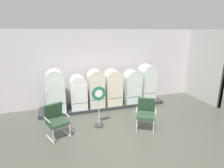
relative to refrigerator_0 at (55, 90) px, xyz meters
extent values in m
cube|color=#4C4E43|center=(1.94, -2.91, -1.02)|extent=(12.00, 10.00, 0.05)
cube|color=silver|center=(1.94, 0.75, 0.62)|extent=(11.76, 0.12, 3.24)
cube|color=#47443F|center=(1.94, 0.75, 1.89)|extent=(11.76, 0.07, 0.06)
cube|color=silver|center=(6.60, -0.41, 0.62)|extent=(0.12, 2.20, 3.24)
cube|color=#33281E|center=(6.60, -1.48, 0.05)|extent=(0.16, 0.06, 2.10)
cube|color=#2C3030|center=(1.94, 0.12, -0.94)|extent=(5.28, 0.95, 0.12)
cube|color=silver|center=(0.00, 0.00, -0.22)|extent=(0.69, 0.63, 1.30)
cylinder|color=silver|center=(0.00, 0.00, 0.43)|extent=(0.69, 0.62, 0.69)
cube|color=#383838|center=(0.00, -0.32, -0.46)|extent=(0.64, 0.01, 0.01)
cylinder|color=silver|center=(-0.29, -0.33, -0.07)|extent=(0.02, 0.02, 0.28)
cube|color=white|center=(0.87, 0.02, -0.35)|extent=(0.63, 0.66, 1.04)
cylinder|color=white|center=(0.87, 0.02, 0.16)|extent=(0.63, 0.65, 0.63)
cube|color=#383838|center=(0.87, -0.32, -0.54)|extent=(0.58, 0.01, 0.01)
cylinder|color=silver|center=(0.61, -0.33, -0.23)|extent=(0.02, 0.02, 0.28)
cube|color=silver|center=(1.59, 0.02, -0.26)|extent=(0.62, 0.67, 1.23)
cylinder|color=silver|center=(1.59, 0.02, 0.36)|extent=(0.62, 0.65, 0.62)
cube|color=#383838|center=(1.59, -0.32, -0.48)|extent=(0.57, 0.01, 0.01)
cylinder|color=silver|center=(1.84, -0.33, -0.11)|extent=(0.02, 0.02, 0.28)
cube|color=beige|center=(2.32, 0.03, -0.29)|extent=(0.66, 0.69, 1.16)
cylinder|color=beige|center=(2.32, 0.03, 0.29)|extent=(0.66, 0.67, 0.66)
cube|color=#383838|center=(2.32, -0.32, -0.50)|extent=(0.61, 0.01, 0.01)
cylinder|color=silver|center=(2.05, -0.33, -0.15)|extent=(0.02, 0.02, 0.28)
cube|color=silver|center=(3.19, -0.02, -0.34)|extent=(0.70, 0.59, 1.08)
cylinder|color=silver|center=(3.19, -0.02, 0.20)|extent=(0.70, 0.58, 0.70)
cube|color=#383838|center=(3.19, -0.32, -0.53)|extent=(0.64, 0.01, 0.01)
cylinder|color=silver|center=(2.90, -0.33, -0.21)|extent=(0.02, 0.02, 0.28)
cube|color=silver|center=(3.93, 0.03, -0.21)|extent=(0.60, 0.70, 1.33)
cylinder|color=silver|center=(3.93, 0.03, 0.45)|extent=(0.60, 0.69, 0.60)
cube|color=#383838|center=(3.93, -0.32, -0.45)|extent=(0.55, 0.01, 0.01)
cylinder|color=silver|center=(3.69, -0.33, -0.05)|extent=(0.02, 0.02, 0.28)
cylinder|color=silver|center=(-0.26, -1.85, -0.98)|extent=(0.24, 0.54, 0.04)
cylinder|color=silver|center=(-0.17, -2.10, -0.77)|extent=(0.05, 0.05, 0.42)
cylinder|color=silver|center=(0.23, -1.66, -0.98)|extent=(0.24, 0.54, 0.04)
cylinder|color=silver|center=(0.32, -1.91, -0.77)|extent=(0.05, 0.05, 0.42)
cube|color=#2D4933|center=(-0.02, -1.76, -0.52)|extent=(0.72, 0.69, 0.09)
cube|color=#2D4933|center=(-0.12, -1.50, -0.22)|extent=(0.59, 0.37, 0.50)
cylinder|color=silver|center=(-0.30, -1.87, -0.33)|extent=(0.20, 0.45, 0.04)
cylinder|color=silver|center=(0.26, -1.65, -0.33)|extent=(0.20, 0.45, 0.04)
cylinder|color=silver|center=(2.51, -2.03, -0.98)|extent=(0.32, 0.51, 0.04)
cylinder|color=silver|center=(2.38, -2.26, -0.77)|extent=(0.05, 0.05, 0.42)
cylinder|color=silver|center=(2.97, -2.29, -0.98)|extent=(0.32, 0.51, 0.04)
cylinder|color=silver|center=(2.84, -2.52, -0.77)|extent=(0.05, 0.05, 0.42)
cube|color=#2D4933|center=(2.74, -2.16, -0.52)|extent=(0.75, 0.73, 0.09)
cube|color=#2D4933|center=(2.88, -1.92, -0.22)|extent=(0.58, 0.43, 0.50)
cylinder|color=silver|center=(2.48, -2.01, -0.33)|extent=(0.26, 0.42, 0.04)
cylinder|color=silver|center=(3.00, -2.31, -0.33)|extent=(0.26, 0.42, 0.04)
cylinder|color=#2D2D30|center=(1.34, -1.46, -0.98)|extent=(0.32, 0.32, 0.03)
cylinder|color=silver|center=(1.34, -1.46, -0.39)|extent=(0.04, 0.04, 1.15)
cylinder|color=#206950|center=(1.34, -1.49, 0.19)|extent=(0.47, 0.02, 0.47)
cylinder|color=white|center=(1.34, -1.50, 0.19)|extent=(0.26, 0.00, 0.26)
camera|label=1|loc=(0.02, -7.06, 2.12)|focal=29.59mm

